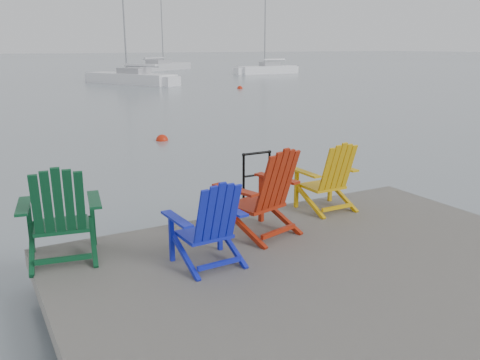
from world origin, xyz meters
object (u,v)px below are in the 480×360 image
buoy_c (240,89)px  chair_yellow (328,176)px  handrail (257,176)px  chair_red (264,192)px  chair_blue (209,223)px  chair_green (60,213)px  buoy_d (177,86)px  sailboat_far (267,70)px  sailboat_mid (161,67)px  buoy_a (162,140)px  sailboat_near (131,79)px

buoy_c → chair_yellow: bearing=-116.0°
handrail → chair_red: 1.01m
chair_yellow → chair_red: bearing=-163.6°
chair_yellow → buoy_c: (12.42, 25.40, -1.03)m
chair_blue → buoy_c: 30.25m
chair_green → buoy_c: bearing=67.5°
chair_red → chair_yellow: 1.45m
buoy_d → chair_yellow: bearing=-107.7°
sailboat_far → sailboat_mid: bearing=25.2°
chair_blue → sailboat_mid: bearing=67.8°
chair_red → sailboat_far: size_ratio=0.13×
sailboat_mid → buoy_a: 47.26m
sailboat_mid → buoy_a: size_ratio=34.54×
sailboat_near → sailboat_far: sailboat_near is taller
chair_blue → buoy_d: (11.96, 30.83, -1.01)m
chair_blue → sailboat_near: 35.64m
chair_red → buoy_a: size_ratio=3.00×
chair_green → sailboat_mid: bearing=78.8°
handrail → sailboat_far: bearing=58.1°
chair_yellow → buoy_c: 28.30m
sailboat_near → buoy_a: size_ratio=28.20×
buoy_a → buoy_c: same height
chair_red → sailboat_near: sailboat_near is taller
buoy_d → chair_red: bearing=-109.8°
handrail → buoy_d: (10.50, 29.40, -1.04)m
buoy_c → chair_red: bearing=-118.1°
sailboat_far → buoy_a: bearing=140.2°
chair_blue → sailboat_far: 49.33m
chair_red → buoy_d: (10.93, 30.31, -1.09)m
chair_green → sailboat_mid: 57.55m
chair_green → chair_red: size_ratio=0.98×
chair_red → sailboat_near: 34.88m
buoy_c → chair_blue: bearing=-119.4°
sailboat_far → buoy_d: bearing=123.3°
chair_blue → sailboat_mid: (19.44, 54.56, -0.65)m
sailboat_mid → handrail: bearing=-55.5°
handrail → chair_blue: 2.04m
handrail → chair_yellow: (0.95, -0.49, -0.01)m
sailboat_mid → sailboat_far: size_ratio=1.44×
sailboat_mid → chair_green: bearing=-58.1°
chair_blue → sailboat_near: (9.57, 34.33, -0.65)m
chair_red → sailboat_mid: bearing=55.2°
sailboat_far → buoy_d: size_ratio=26.13×
buoy_d → handrail: bearing=-109.7°
chair_blue → chair_yellow: 2.59m
chair_blue → sailboat_mid: size_ratio=0.07×
chair_yellow → sailboat_far: (24.07, 40.67, -0.67)m
chair_red → buoy_c: 29.31m
sailboat_near → sailboat_far: (16.90, 7.29, 0.00)m
chair_blue → chair_yellow: bearing=18.8°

